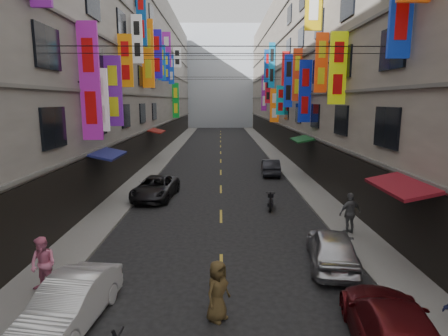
{
  "coord_description": "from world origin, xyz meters",
  "views": [
    {
      "loc": [
        -0.02,
        5.36,
        5.91
      ],
      "look_at": [
        0.06,
        14.24,
        4.3
      ],
      "focal_mm": 30.0,
      "sensor_mm": 36.0,
      "label": 1
    }
  ],
  "objects_px": {
    "car_left_far": "(155,188)",
    "pedestrian_rfar": "(350,213)",
    "scooter_far_right": "(271,201)",
    "car_right_mid": "(332,248)",
    "car_right_far": "(270,167)",
    "pedestrian_lfar": "(43,265)",
    "car_left_mid": "(70,303)",
    "pedestrian_crossing": "(218,291)",
    "car_right_near": "(393,329)"
  },
  "relations": [
    {
      "from": "scooter_far_right",
      "to": "car_right_mid",
      "type": "bearing_deg",
      "value": 108.43
    },
    {
      "from": "pedestrian_rfar",
      "to": "pedestrian_crossing",
      "type": "distance_m",
      "value": 8.62
    },
    {
      "from": "scooter_far_right",
      "to": "pedestrian_lfar",
      "type": "bearing_deg",
      "value": 57.0
    },
    {
      "from": "car_right_mid",
      "to": "car_right_far",
      "type": "height_order",
      "value": "car_right_mid"
    },
    {
      "from": "car_left_mid",
      "to": "pedestrian_crossing",
      "type": "height_order",
      "value": "pedestrian_crossing"
    },
    {
      "from": "pedestrian_lfar",
      "to": "pedestrian_rfar",
      "type": "xyz_separation_m",
      "value": [
        11.11,
        5.01,
        0.05
      ]
    },
    {
      "from": "car_right_far",
      "to": "pedestrian_crossing",
      "type": "xyz_separation_m",
      "value": [
        -4.11,
        -20.23,
        0.2
      ]
    },
    {
      "from": "car_left_mid",
      "to": "pedestrian_lfar",
      "type": "relative_size",
      "value": 2.28
    },
    {
      "from": "car_right_mid",
      "to": "pedestrian_lfar",
      "type": "xyz_separation_m",
      "value": [
        -9.44,
        -1.97,
        0.29
      ]
    },
    {
      "from": "car_right_near",
      "to": "pedestrian_crossing",
      "type": "bearing_deg",
      "value": -11.09
    },
    {
      "from": "car_left_mid",
      "to": "car_right_mid",
      "type": "distance_m",
      "value": 8.78
    },
    {
      "from": "car_right_mid",
      "to": "pedestrian_rfar",
      "type": "relative_size",
      "value": 2.21
    },
    {
      "from": "car_right_far",
      "to": "car_right_mid",
      "type": "bearing_deg",
      "value": 93.6
    },
    {
      "from": "car_left_mid",
      "to": "pedestrian_lfar",
      "type": "height_order",
      "value": "pedestrian_lfar"
    },
    {
      "from": "car_right_mid",
      "to": "pedestrian_rfar",
      "type": "height_order",
      "value": "pedestrian_rfar"
    },
    {
      "from": "car_right_far",
      "to": "pedestrian_lfar",
      "type": "bearing_deg",
      "value": 66.99
    },
    {
      "from": "car_left_far",
      "to": "car_right_mid",
      "type": "bearing_deg",
      "value": -44.73
    },
    {
      "from": "car_left_far",
      "to": "pedestrian_rfar",
      "type": "relative_size",
      "value": 2.6
    },
    {
      "from": "scooter_far_right",
      "to": "car_left_mid",
      "type": "distance_m",
      "value": 12.79
    },
    {
      "from": "car_right_near",
      "to": "car_left_far",
      "type": "bearing_deg",
      "value": -52.15
    },
    {
      "from": "scooter_far_right",
      "to": "car_left_mid",
      "type": "xyz_separation_m",
      "value": [
        -6.74,
        -10.87,
        0.21
      ]
    },
    {
      "from": "scooter_far_right",
      "to": "car_right_far",
      "type": "relative_size",
      "value": 0.46
    },
    {
      "from": "scooter_far_right",
      "to": "car_right_far",
      "type": "distance_m",
      "value": 9.71
    },
    {
      "from": "pedestrian_crossing",
      "to": "scooter_far_right",
      "type": "bearing_deg",
      "value": 23.06
    },
    {
      "from": "car_left_mid",
      "to": "car_right_far",
      "type": "xyz_separation_m",
      "value": [
        8.0,
        20.49,
        -0.01
      ]
    },
    {
      "from": "pedestrian_rfar",
      "to": "pedestrian_crossing",
      "type": "relative_size",
      "value": 1.09
    },
    {
      "from": "car_right_mid",
      "to": "pedestrian_crossing",
      "type": "relative_size",
      "value": 2.4
    },
    {
      "from": "car_left_far",
      "to": "car_right_near",
      "type": "bearing_deg",
      "value": -55.59
    },
    {
      "from": "pedestrian_lfar",
      "to": "pedestrian_crossing",
      "type": "height_order",
      "value": "pedestrian_lfar"
    },
    {
      "from": "car_right_far",
      "to": "car_left_far",
      "type": "bearing_deg",
      "value": 45.95
    },
    {
      "from": "pedestrian_lfar",
      "to": "pedestrian_crossing",
      "type": "xyz_separation_m",
      "value": [
        5.33,
        -1.39,
        -0.14
      ]
    },
    {
      "from": "car_left_far",
      "to": "car_left_mid",
      "type": "bearing_deg",
      "value": -84.59
    },
    {
      "from": "car_right_far",
      "to": "scooter_far_right",
      "type": "bearing_deg",
      "value": 86.15
    },
    {
      "from": "car_left_mid",
      "to": "scooter_far_right",
      "type": "bearing_deg",
      "value": 65.11
    },
    {
      "from": "car_right_far",
      "to": "pedestrian_crossing",
      "type": "distance_m",
      "value": 20.65
    },
    {
      "from": "car_right_mid",
      "to": "pedestrian_crossing",
      "type": "height_order",
      "value": "pedestrian_crossing"
    },
    {
      "from": "pedestrian_lfar",
      "to": "car_left_mid",
      "type": "bearing_deg",
      "value": -31.24
    },
    {
      "from": "car_left_far",
      "to": "pedestrian_lfar",
      "type": "xyz_separation_m",
      "value": [
        -1.44,
        -11.55,
        0.32
      ]
    },
    {
      "from": "scooter_far_right",
      "to": "pedestrian_lfar",
      "type": "relative_size",
      "value": 1.04
    },
    {
      "from": "scooter_far_right",
      "to": "car_right_mid",
      "type": "distance_m",
      "value": 7.36
    },
    {
      "from": "car_right_far",
      "to": "pedestrian_lfar",
      "type": "height_order",
      "value": "pedestrian_lfar"
    },
    {
      "from": "pedestrian_crossing",
      "to": "car_left_mid",
      "type": "bearing_deg",
      "value": 131.87
    },
    {
      "from": "scooter_far_right",
      "to": "car_left_far",
      "type": "bearing_deg",
      "value": -10.47
    },
    {
      "from": "car_left_far",
      "to": "car_right_near",
      "type": "distance_m",
      "value": 16.5
    },
    {
      "from": "car_right_near",
      "to": "pedestrian_lfar",
      "type": "relative_size",
      "value": 2.68
    },
    {
      "from": "car_right_near",
      "to": "pedestrian_lfar",
      "type": "xyz_separation_m",
      "value": [
        -9.44,
        2.88,
        0.31
      ]
    },
    {
      "from": "pedestrian_crossing",
      "to": "pedestrian_lfar",
      "type": "bearing_deg",
      "value": 113.47
    },
    {
      "from": "car_left_mid",
      "to": "car_right_mid",
      "type": "xyz_separation_m",
      "value": [
        8.0,
        3.61,
        0.04
      ]
    },
    {
      "from": "car_right_mid",
      "to": "pedestrian_rfar",
      "type": "xyz_separation_m",
      "value": [
        1.67,
        3.04,
        0.35
      ]
    },
    {
      "from": "car_left_far",
      "to": "car_right_mid",
      "type": "height_order",
      "value": "car_right_mid"
    }
  ]
}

